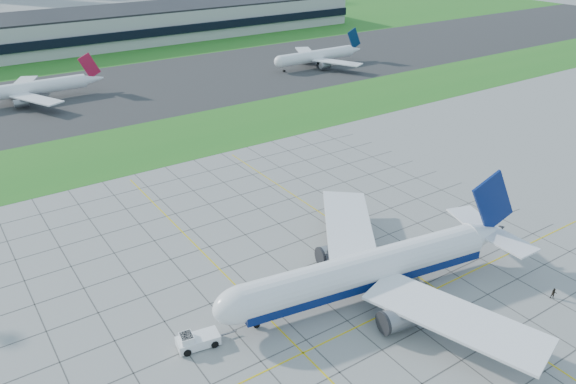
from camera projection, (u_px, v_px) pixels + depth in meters
name	position (u px, v px, depth m)	size (l,w,h in m)	color
ground	(347.00, 321.00, 88.46)	(1400.00, 1400.00, 0.00)	gray
grass_median	(140.00, 146.00, 155.23)	(700.00, 35.00, 0.04)	#236A1E
asphalt_taxiway	(83.00, 97.00, 196.04)	(700.00, 75.00, 0.04)	#383838
grass_far	(19.00, 43.00, 277.66)	(700.00, 145.00, 0.04)	#236A1E
apron_markings	(308.00, 285.00, 96.90)	(120.00, 130.00, 0.03)	#474744
terminal	(113.00, 27.00, 275.58)	(260.00, 43.00, 15.80)	#B7B7B2
airliner	(368.00, 270.00, 92.42)	(57.35, 57.68, 18.14)	white
pushback_tug	(196.00, 340.00, 82.77)	(9.30, 4.02, 2.55)	white
crew_far	(554.00, 294.00, 93.19)	(0.95, 0.74, 1.95)	black
distant_jet_1	(21.00, 90.00, 188.53)	(49.87, 42.66, 14.08)	white
distant_jet_2	(317.00, 56.00, 233.95)	(42.00, 42.66, 14.08)	white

